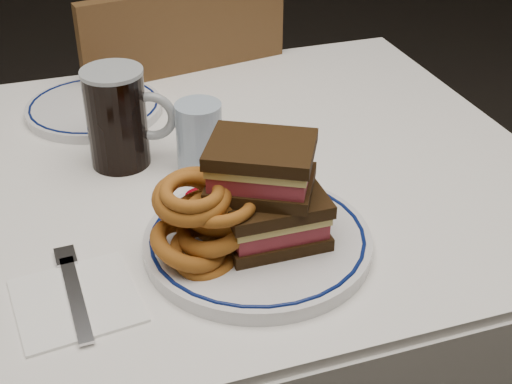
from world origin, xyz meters
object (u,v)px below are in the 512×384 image
object	(u,v)px
chair_far	(173,154)
reuben_sandwich	(267,192)
beer_mug	(119,117)
main_plate	(258,241)
far_plate	(94,107)

from	to	relation	value
chair_far	reuben_sandwich	distance (m)	0.80
beer_mug	main_plate	bearing A→B (deg)	-65.04
reuben_sandwich	beer_mug	bearing A→B (deg)	116.78
reuben_sandwich	beer_mug	xyz separation A→B (m)	(-0.14, 0.28, -0.01)
main_plate	reuben_sandwich	xyz separation A→B (m)	(0.01, -0.00, 0.07)
chair_far	far_plate	bearing A→B (deg)	-126.35
reuben_sandwich	far_plate	bearing A→B (deg)	108.82
chair_far	main_plate	bearing A→B (deg)	-92.63
far_plate	reuben_sandwich	bearing A→B (deg)	-71.18
main_plate	beer_mug	size ratio (longest dim) A/B	1.91
chair_far	beer_mug	size ratio (longest dim) A/B	5.87
reuben_sandwich	main_plate	bearing A→B (deg)	171.09
main_plate	reuben_sandwich	size ratio (longest dim) A/B	1.84
reuben_sandwich	beer_mug	distance (m)	0.31
beer_mug	reuben_sandwich	bearing A→B (deg)	-63.22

